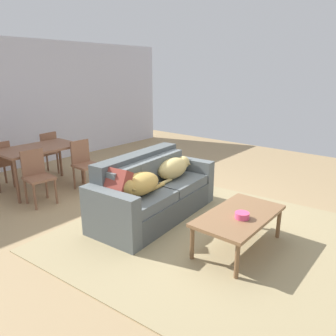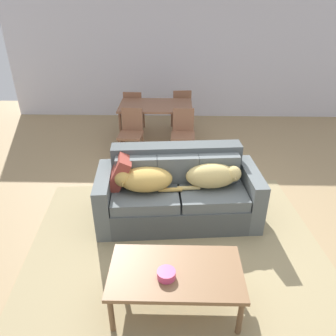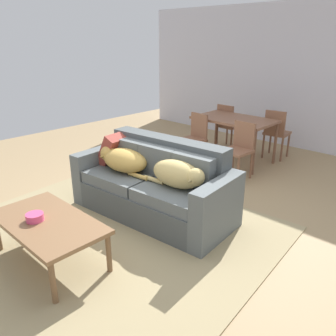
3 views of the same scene
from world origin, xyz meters
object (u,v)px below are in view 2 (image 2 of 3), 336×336
at_px(coffee_table, 176,274).
at_px(bowl_on_coffee_table, 166,274).
at_px(dining_chair_near_right, 183,131).
at_px(dining_table, 156,108).
at_px(dining_chair_near_left, 131,131).
at_px(dog_on_left_cushion, 143,179).
at_px(dining_chair_far_right, 181,108).
at_px(dog_on_right_cushion, 214,176).
at_px(couch, 178,193).
at_px(throw_pillow_by_left_arm, 119,170).
at_px(dining_chair_far_left, 134,109).

height_order(coffee_table, bowl_on_coffee_table, bowl_on_coffee_table).
bearing_deg(coffee_table, dining_chair_near_right, 87.84).
distance_m(dining_table, dining_chair_near_left, 0.74).
height_order(dog_on_left_cushion, bowl_on_coffee_table, dog_on_left_cushion).
bearing_deg(dining_table, bowl_on_coffee_table, -85.47).
distance_m(bowl_on_coffee_table, dining_chair_far_right, 4.43).
bearing_deg(dining_table, dining_chair_far_right, 52.17).
xyz_separation_m(dog_on_right_cushion, bowl_on_coffee_table, (-0.54, -1.41, -0.17)).
bearing_deg(dog_on_right_cushion, couch, 167.53).
relative_size(couch, coffee_table, 1.73).
distance_m(dining_chair_near_left, dining_chair_far_right, 1.50).
bearing_deg(coffee_table, dining_table, 95.88).
relative_size(dining_chair_near_left, dining_chair_near_right, 1.00).
xyz_separation_m(dog_on_right_cushion, dining_chair_far_right, (-0.35, 3.01, -0.15)).
bearing_deg(dining_chair_near_left, bowl_on_coffee_table, -72.31).
xyz_separation_m(bowl_on_coffee_table, dining_table, (-0.30, 3.80, 0.21)).
height_order(dog_on_right_cushion, throw_pillow_by_left_arm, throw_pillow_by_left_arm).
xyz_separation_m(coffee_table, dining_chair_far_right, (0.10, 4.35, 0.10)).
distance_m(dog_on_right_cushion, coffee_table, 1.44).
relative_size(dog_on_right_cushion, dining_table, 0.58).
xyz_separation_m(couch, dog_on_right_cushion, (0.43, -0.06, 0.29)).
relative_size(coffee_table, dining_table, 0.89).
bearing_deg(dining_table, dog_on_right_cushion, -70.65).
relative_size(dog_on_right_cushion, coffee_table, 0.65).
height_order(throw_pillow_by_left_arm, dining_table, throw_pillow_by_left_arm).
distance_m(dining_chair_near_right, dining_chair_far_left, 1.51).
height_order(couch, dining_chair_far_left, couch).
height_order(dining_chair_near_left, dining_chair_far_left, dining_chair_far_left).
distance_m(couch, coffee_table, 1.40).
relative_size(dog_on_right_cushion, dining_chair_near_left, 0.90).
relative_size(dining_table, dining_chair_near_left, 1.55).
bearing_deg(dining_chair_far_right, coffee_table, 82.05).
relative_size(couch, dining_chair_near_left, 2.39).
xyz_separation_m(dining_chair_near_right, dining_chair_far_right, (-0.02, 1.23, 0.01)).
bearing_deg(throw_pillow_by_left_arm, coffee_table, -63.07).
height_order(dog_on_left_cushion, coffee_table, dog_on_left_cushion).
height_order(dining_table, dining_chair_far_right, dining_chair_far_right).
distance_m(dining_chair_near_left, dining_chair_far_left, 1.14).
relative_size(dog_on_left_cushion, dining_chair_far_left, 0.93).
height_order(dining_chair_far_left, dining_chair_far_right, dining_chair_far_right).
distance_m(coffee_table, dining_table, 3.75).
height_order(dog_on_right_cushion, dining_chair_far_left, dining_chair_far_left).
bearing_deg(dining_chair_far_left, bowl_on_coffee_table, 101.34).
bearing_deg(dining_chair_near_right, coffee_table, -89.78).
xyz_separation_m(dog_on_left_cushion, coffee_table, (0.40, -1.26, -0.24)).
bearing_deg(bowl_on_coffee_table, dining_chair_near_left, 102.23).
xyz_separation_m(throw_pillow_by_left_arm, dining_chair_far_left, (-0.16, 2.88, -0.19)).
distance_m(throw_pillow_by_left_arm, dining_chair_near_left, 1.75).
distance_m(couch, dining_chair_far_left, 3.01).
bearing_deg(dining_table, coffee_table, -84.12).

